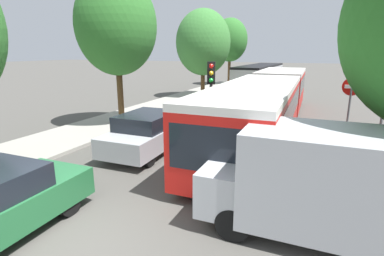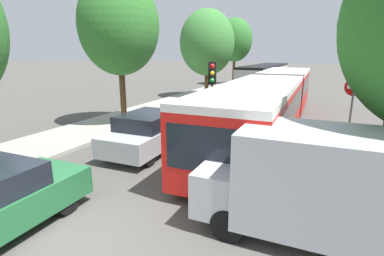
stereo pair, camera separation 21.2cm
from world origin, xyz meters
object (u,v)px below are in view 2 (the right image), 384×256
(city_bus_rear, at_px, (264,75))
(tree_left_distant, at_px, (235,40))
(traffic_light, at_px, (212,84))
(queued_car_silver, at_px, (149,132))
(tree_left_far, at_px, (207,43))
(queued_car_graphite, at_px, (203,109))
(no_entry_sign, at_px, (352,102))
(white_van, at_px, (332,185))
(articulated_bus, at_px, (271,100))
(tree_left_mid, at_px, (118,28))

(city_bus_rear, distance_m, tree_left_distant, 6.20)
(tree_left_distant, bearing_deg, traffic_light, -75.18)
(queued_car_silver, distance_m, tree_left_distant, 24.78)
(tree_left_far, bearing_deg, traffic_light, -67.01)
(queued_car_graphite, distance_m, no_entry_sign, 7.41)
(white_van, distance_m, no_entry_sign, 6.93)
(traffic_light, relative_size, tree_left_far, 0.48)
(city_bus_rear, distance_m, queued_car_graphite, 15.62)
(white_van, distance_m, tree_left_far, 19.99)
(tree_left_far, xyz_separation_m, tree_left_distant, (-0.78, 10.19, 0.51))
(traffic_light, bearing_deg, tree_left_distant, 176.64)
(articulated_bus, relative_size, queued_car_silver, 3.96)
(no_entry_sign, bearing_deg, articulated_bus, -117.50)
(queued_car_silver, bearing_deg, traffic_light, -45.06)
(tree_left_far, bearing_deg, queued_car_silver, -76.81)
(tree_left_distant, bearing_deg, white_van, -69.13)
(articulated_bus, bearing_deg, queued_car_graphite, -93.67)
(no_entry_sign, xyz_separation_m, tree_left_distant, (-11.05, 20.53, 3.08))
(articulated_bus, xyz_separation_m, traffic_light, (-1.79, -3.41, 1.00))
(white_van, bearing_deg, tree_left_distant, -69.87)
(articulated_bus, distance_m, city_bus_rear, 16.14)
(queued_car_silver, relative_size, white_van, 0.88)
(city_bus_rear, height_order, tree_left_far, tree_left_far)
(queued_car_silver, relative_size, queued_car_graphite, 1.10)
(articulated_bus, distance_m, tree_left_mid, 8.35)
(no_entry_sign, bearing_deg, tree_left_far, -135.20)
(tree_left_mid, distance_m, tree_left_far, 10.76)
(tree_left_mid, bearing_deg, articulated_bus, 16.50)
(city_bus_rear, height_order, no_entry_sign, no_entry_sign)
(city_bus_rear, xyz_separation_m, queued_car_silver, (-0.05, -21.06, -0.64))
(white_van, bearing_deg, queued_car_graphite, -54.36)
(queued_car_graphite, height_order, tree_left_mid, tree_left_mid)
(city_bus_rear, bearing_deg, articulated_bus, -165.17)
(city_bus_rear, relative_size, tree_left_mid, 1.53)
(city_bus_rear, bearing_deg, queued_car_silver, -178.08)
(white_van, bearing_deg, tree_left_mid, -33.40)
(traffic_light, xyz_separation_m, no_entry_sign, (5.18, 1.64, -0.62))
(articulated_bus, distance_m, white_van, 9.08)
(queued_car_graphite, distance_m, tree_left_mid, 6.01)
(tree_left_distant, bearing_deg, city_bus_rear, -36.47)
(city_bus_rear, height_order, white_van, city_bus_rear)
(queued_car_silver, height_order, tree_left_mid, tree_left_mid)
(queued_car_graphite, xyz_separation_m, white_van, (6.46, -8.77, 0.54))
(city_bus_rear, relative_size, traffic_light, 3.37)
(queued_car_silver, xyz_separation_m, no_entry_sign, (7.01, 3.56, 1.10))
(tree_left_mid, bearing_deg, traffic_light, -12.68)
(queued_car_graphite, relative_size, tree_left_far, 0.57)
(city_bus_rear, xyz_separation_m, tree_left_distant, (-4.09, 3.03, 3.55))
(city_bus_rear, relative_size, no_entry_sign, 4.06)
(tree_left_far, bearing_deg, city_bus_rear, 65.20)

